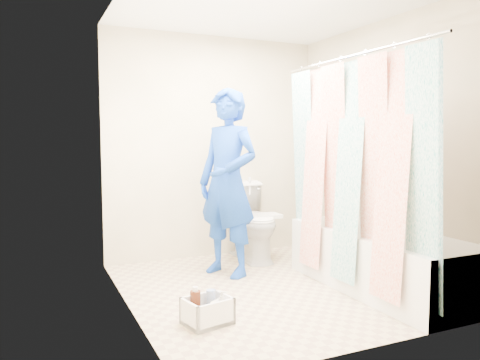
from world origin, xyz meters
name	(u,v)px	position (x,y,z in m)	size (l,w,h in m)	color
floor	(269,288)	(0.00, 0.00, 0.00)	(2.60, 2.60, 0.00)	tan
ceiling	(270,4)	(0.00, 0.00, 2.40)	(2.40, 2.60, 0.02)	white
wall_back	(214,147)	(0.00, 1.30, 1.20)	(2.40, 0.02, 2.40)	beige
wall_front	(373,154)	(0.00, -1.30, 1.20)	(2.40, 0.02, 2.40)	beige
wall_left	(126,151)	(-1.20, 0.00, 1.20)	(0.02, 2.60, 2.40)	beige
wall_right	(381,148)	(1.20, 0.00, 1.20)	(0.02, 2.60, 2.40)	beige
bathtub	(380,259)	(0.85, -0.43, 0.27)	(0.70, 1.75, 0.50)	silver
curtain_rod	(353,56)	(0.52, -0.43, 1.95)	(0.02, 0.02, 1.90)	silver
shower_curtain	(350,172)	(0.52, -0.43, 1.02)	(0.06, 1.75, 1.80)	white
toilet	(252,221)	(0.30, 0.96, 0.41)	(0.46, 0.81, 0.82)	white
tank_lid	(257,216)	(0.29, 0.82, 0.48)	(0.50, 0.22, 0.04)	white
tank_internals	(240,182)	(0.26, 1.18, 0.81)	(0.20, 0.07, 0.27)	black
plumber	(228,182)	(-0.16, 0.53, 0.88)	(0.64, 0.42, 1.76)	navy
cleaning_caddy	(209,311)	(-0.75, -0.52, 0.09)	(0.36, 0.31, 0.24)	white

